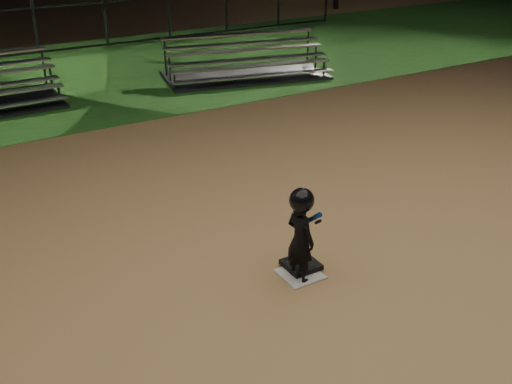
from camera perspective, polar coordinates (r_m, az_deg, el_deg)
name	(u,v)px	position (r m, az deg, el deg)	size (l,w,h in m)	color
ground	(300,275)	(7.05, 4.19, -7.82)	(80.00, 80.00, 0.00)	#AF844F
grass_strip	(68,78)	(15.66, -17.34, 10.27)	(60.00, 8.00, 0.01)	#265E1E
home_plate	(300,274)	(7.05, 4.19, -7.74)	(0.45, 0.45, 0.02)	beige
batting_tee	(301,256)	(7.08, 4.30, -6.08)	(0.38, 0.38, 0.78)	black
child_batter	(301,233)	(6.67, 4.25, -3.84)	(0.42, 0.61, 1.14)	black
bleacher_right	(246,69)	(15.01, -0.96, 11.53)	(4.18, 2.68, 0.95)	#A5A5A9
backstop_fence	(32,8)	(18.30, -20.37, 15.97)	(20.08, 0.08, 2.50)	#38383D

